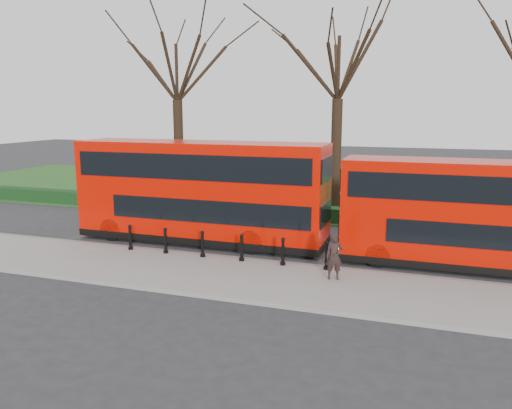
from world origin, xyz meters
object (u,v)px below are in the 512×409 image
(bollard_row, at_px, (222,246))
(bus_lead, at_px, (201,192))
(pedestrian, at_px, (334,257))
(bus_rear, at_px, (481,216))

(bollard_row, bearing_deg, bus_lead, 128.50)
(bollard_row, bearing_deg, pedestrian, -11.54)
(bus_rear, height_order, pedestrian, bus_rear)
(bollard_row, distance_m, pedestrian, 4.61)
(bollard_row, height_order, bus_rear, bus_rear)
(bollard_row, relative_size, bus_rear, 0.83)
(pedestrian, bearing_deg, bus_lead, 137.81)
(bus_lead, distance_m, pedestrian, 7.55)
(bollard_row, relative_size, bus_lead, 0.74)
(bus_rear, bearing_deg, bollard_row, -165.83)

